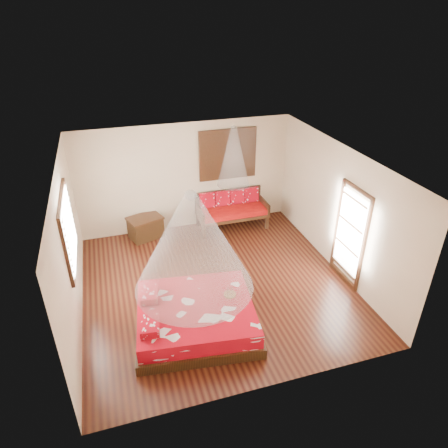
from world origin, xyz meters
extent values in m
cube|color=black|center=(0.00, 0.00, -0.01)|extent=(5.50, 5.50, 0.02)
cube|color=white|center=(0.00, 0.00, 2.81)|extent=(5.50, 5.50, 0.02)
cube|color=beige|center=(-2.76, 0.00, 1.40)|extent=(0.02, 5.50, 2.80)
cube|color=beige|center=(2.76, 0.00, 1.40)|extent=(0.02, 5.50, 2.80)
cube|color=beige|center=(0.00, 2.76, 1.40)|extent=(5.50, 0.02, 2.80)
cube|color=beige|center=(0.00, -2.76, 1.40)|extent=(5.50, 0.02, 2.80)
cube|color=black|center=(-0.71, -1.13, 0.10)|extent=(2.40, 2.23, 0.20)
cube|color=#A40514|center=(-0.71, -1.13, 0.35)|extent=(2.29, 2.11, 0.30)
cube|color=#A40514|center=(-1.57, -1.44, 0.57)|extent=(0.38, 0.61, 0.15)
cube|color=#A40514|center=(-1.47, -0.61, 0.57)|extent=(0.38, 0.61, 0.15)
cube|color=black|center=(0.25, 1.95, 0.21)|extent=(0.08, 0.08, 0.42)
cube|color=black|center=(1.98, 1.95, 0.21)|extent=(0.08, 0.08, 0.42)
cube|color=black|center=(0.25, 2.65, 0.21)|extent=(0.08, 0.08, 0.42)
cube|color=black|center=(1.98, 2.65, 0.21)|extent=(0.08, 0.08, 0.42)
cube|color=black|center=(1.11, 2.30, 0.38)|extent=(1.84, 0.82, 0.08)
cube|color=maroon|center=(1.11, 2.30, 0.49)|extent=(1.78, 0.76, 0.14)
cube|color=black|center=(1.11, 2.67, 0.67)|extent=(1.84, 0.06, 0.55)
cube|color=black|center=(0.23, 2.30, 0.54)|extent=(0.06, 0.82, 0.30)
cube|color=black|center=(2.00, 2.30, 0.54)|extent=(0.06, 0.82, 0.30)
cube|color=#A40514|center=(0.50, 2.55, 0.75)|extent=(0.39, 0.20, 0.41)
cube|color=#A40514|center=(0.91, 2.55, 0.75)|extent=(0.39, 0.20, 0.41)
cube|color=#A40514|center=(1.32, 2.55, 0.75)|extent=(0.39, 0.20, 0.41)
cube|color=#A40514|center=(1.73, 2.55, 0.75)|extent=(0.39, 0.20, 0.41)
cube|color=black|center=(-1.17, 2.45, 0.26)|extent=(0.92, 0.78, 0.51)
cube|color=black|center=(-1.17, 2.45, 0.54)|extent=(0.97, 0.83, 0.05)
cube|color=black|center=(1.11, 2.72, 1.90)|extent=(1.52, 0.06, 1.32)
cube|color=black|center=(1.11, 2.71, 1.90)|extent=(1.35, 0.04, 1.10)
cube|color=black|center=(-2.72, 0.20, 1.70)|extent=(0.08, 1.74, 1.34)
cube|color=white|center=(-2.68, 0.20, 1.70)|extent=(0.04, 1.54, 1.10)
cube|color=black|center=(2.72, -0.60, 1.05)|extent=(0.08, 1.02, 2.16)
cube|color=white|center=(2.70, -0.60, 1.15)|extent=(0.03, 0.82, 1.70)
cylinder|color=brown|center=(-0.02, -1.02, 0.52)|extent=(0.23, 0.23, 0.03)
cone|color=white|center=(-0.71, -1.13, 1.85)|extent=(2.06, 2.06, 1.80)
cone|color=white|center=(1.11, 2.25, 2.00)|extent=(0.81, 0.81, 1.50)
camera|label=1|loc=(-1.86, -6.62, 5.28)|focal=32.00mm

